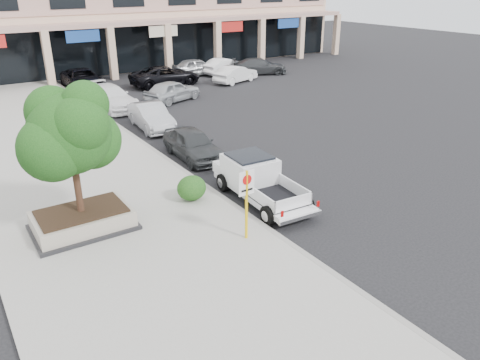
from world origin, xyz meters
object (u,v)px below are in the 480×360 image
object	(u,v)px
planter	(83,220)
lot_car_a	(172,91)
curb_car_b	(151,116)
lot_car_b	(236,74)
planter_tree	(73,132)
lot_car_d	(165,76)
lot_car_f	(225,66)
no_parking_sign	(247,196)
lot_car_c	(260,66)
pickup_truck	(262,182)
lot_car_e	(197,67)
curb_car_d	(83,79)
curb_car_c	(110,97)
curb_car_a	(193,144)

from	to	relation	value
planter	lot_car_a	xyz separation A→B (m)	(10.33, 14.61, 0.25)
curb_car_b	lot_car_b	bearing A→B (deg)	41.29
planter_tree	lot_car_d	bearing A→B (deg)	58.21
lot_car_f	lot_car_b	bearing A→B (deg)	150.25
lot_car_b	curb_car_b	bearing A→B (deg)	108.59
planter	curb_car_b	bearing A→B (deg)	55.42
planter_tree	no_parking_sign	size ratio (longest dim) A/B	1.74
lot_car_c	lot_car_d	distance (m)	8.91
planter_tree	pickup_truck	bearing A→B (deg)	-13.29
lot_car_e	curb_car_b	bearing A→B (deg)	147.60
no_parking_sign	pickup_truck	size ratio (longest dim) A/B	0.46
no_parking_sign	lot_car_b	bearing A→B (deg)	57.82
lot_car_c	planter_tree	bearing A→B (deg)	157.39
planter	curb_car_d	distance (m)	22.86
lot_car_d	lot_car_b	bearing A→B (deg)	-111.30
no_parking_sign	planter_tree	bearing A→B (deg)	138.18
curb_car_b	lot_car_d	size ratio (longest dim) A/B	0.78
curb_car_c	lot_car_b	size ratio (longest dim) A/B	1.26
curb_car_b	lot_car_a	distance (m)	6.28
lot_car_c	lot_car_b	bearing A→B (deg)	140.92
pickup_truck	curb_car_a	xyz separation A→B (m)	(0.04, 5.52, -0.10)
lot_car_d	curb_car_c	bearing A→B (deg)	125.96
pickup_truck	curb_car_a	distance (m)	5.52
curb_car_c	lot_car_c	distance (m)	15.51
lot_car_c	lot_car_d	xyz separation A→B (m)	(-8.91, 0.15, 0.08)
planter	planter_tree	xyz separation A→B (m)	(0.13, 0.15, 2.94)
lot_car_a	curb_car_c	bearing A→B (deg)	64.42
lot_car_b	planter	bearing A→B (deg)	117.32
lot_car_b	lot_car_c	size ratio (longest dim) A/B	0.87
planter	lot_car_f	size ratio (longest dim) A/B	0.76
lot_car_b	pickup_truck	bearing A→B (deg)	131.60
curb_car_b	curb_car_a	bearing A→B (deg)	-88.04
curb_car_a	lot_car_c	bearing A→B (deg)	48.33
planter	curb_car_b	world-z (taller)	curb_car_b
curb_car_d	lot_car_a	world-z (taller)	curb_car_d
planter	pickup_truck	distance (m)	6.44
pickup_truck	curb_car_c	xyz separation A→B (m)	(-0.16, 16.34, -0.04)
planter_tree	curb_car_d	size ratio (longest dim) A/B	0.75
planter	curb_car_d	bearing A→B (deg)	73.65
curb_car_b	curb_car_c	bearing A→B (deg)	99.36
pickup_truck	curb_car_c	distance (m)	16.34
planter	planter_tree	bearing A→B (deg)	48.97
planter	lot_car_b	distance (m)	24.69
pickup_truck	lot_car_e	bearing A→B (deg)	70.33
pickup_truck	lot_car_e	xyz separation A→B (m)	(9.89, 23.15, -0.06)
curb_car_a	curb_car_b	size ratio (longest dim) A/B	0.94
lot_car_e	lot_car_a	bearing A→B (deg)	146.62
planter	curb_car_b	size ratio (longest dim) A/B	0.75
curb_car_b	curb_car_d	size ratio (longest dim) A/B	0.81
planter_tree	pickup_truck	world-z (taller)	planter_tree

